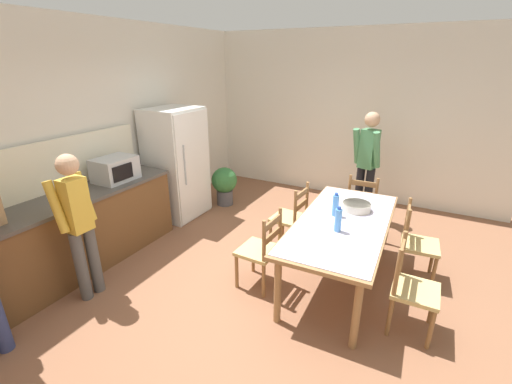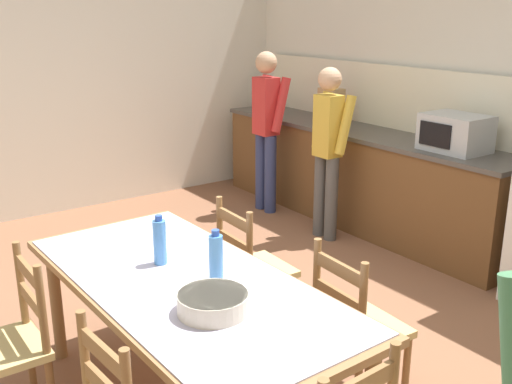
# 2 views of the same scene
# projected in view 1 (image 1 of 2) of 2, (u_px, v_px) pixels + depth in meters

# --- Properties ---
(ground_plane) EXTENTS (8.32, 8.32, 0.00)m
(ground_plane) POSITION_uv_depth(u_px,v_px,m) (273.00, 287.00, 3.85)
(ground_plane) COLOR brown
(wall_back) EXTENTS (6.52, 0.12, 2.90)m
(wall_back) POSITION_uv_depth(u_px,v_px,m) (91.00, 136.00, 4.48)
(wall_back) COLOR silver
(wall_back) RESTS_ON ground
(wall_right) EXTENTS (0.12, 5.20, 2.90)m
(wall_right) POSITION_uv_depth(u_px,v_px,m) (353.00, 117.00, 6.01)
(wall_right) COLOR silver
(wall_right) RESTS_ON ground
(kitchen_counter) EXTENTS (3.52, 0.66, 0.94)m
(kitchen_counter) POSITION_uv_depth(u_px,v_px,m) (38.00, 251.00, 3.66)
(kitchen_counter) COLOR brown
(kitchen_counter) RESTS_ON ground
(counter_splashback) EXTENTS (3.48, 0.03, 0.60)m
(counter_splashback) POSITION_uv_depth(u_px,v_px,m) (3.00, 179.00, 3.52)
(counter_splashback) COLOR #EFE8CB
(counter_splashback) RESTS_ON kitchen_counter
(refrigerator) EXTENTS (0.81, 0.73, 1.72)m
(refrigerator) POSITION_uv_depth(u_px,v_px,m) (177.00, 164.00, 5.37)
(refrigerator) COLOR white
(refrigerator) RESTS_ON ground
(microwave) EXTENTS (0.50, 0.39, 0.30)m
(microwave) POSITION_uv_depth(u_px,v_px,m) (115.00, 169.00, 4.36)
(microwave) COLOR #B2B7BC
(microwave) RESTS_ON kitchen_counter
(dining_table) EXTENTS (2.07, 0.99, 0.76)m
(dining_table) POSITION_uv_depth(u_px,v_px,m) (342.00, 227.00, 3.72)
(dining_table) COLOR olive
(dining_table) RESTS_ON ground
(bottle_near_centre) EXTENTS (0.07, 0.07, 0.27)m
(bottle_near_centre) POSITION_uv_depth(u_px,v_px,m) (338.00, 220.00, 3.44)
(bottle_near_centre) COLOR #4C8ED6
(bottle_near_centre) RESTS_ON dining_table
(bottle_off_centre) EXTENTS (0.07, 0.07, 0.27)m
(bottle_off_centre) POSITION_uv_depth(u_px,v_px,m) (336.00, 205.00, 3.78)
(bottle_off_centre) COLOR #4C8ED6
(bottle_off_centre) RESTS_ON dining_table
(serving_bowl) EXTENTS (0.32, 0.32, 0.09)m
(serving_bowl) POSITION_uv_depth(u_px,v_px,m) (357.00, 206.00, 3.95)
(serving_bowl) COLOR beige
(serving_bowl) RESTS_ON dining_table
(chair_head_end) EXTENTS (0.42, 0.44, 0.91)m
(chair_head_end) POSITION_uv_depth(u_px,v_px,m) (362.00, 205.00, 4.91)
(chair_head_end) COLOR olive
(chair_head_end) RESTS_ON ground
(chair_side_near_left) EXTENTS (0.42, 0.40, 0.91)m
(chair_side_near_left) POSITION_uv_depth(u_px,v_px,m) (411.00, 289.00, 3.11)
(chair_side_near_left) COLOR olive
(chair_side_near_left) RESTS_ON ground
(chair_side_far_left) EXTENTS (0.44, 0.42, 0.91)m
(chair_side_far_left) POSITION_uv_depth(u_px,v_px,m) (261.00, 250.00, 3.74)
(chair_side_far_left) COLOR olive
(chair_side_far_left) RESTS_ON ground
(chair_side_far_right) EXTENTS (0.44, 0.42, 0.91)m
(chair_side_far_right) POSITION_uv_depth(u_px,v_px,m) (291.00, 218.00, 4.51)
(chair_side_far_right) COLOR olive
(chair_side_far_right) RESTS_ON ground
(chair_side_near_right) EXTENTS (0.45, 0.43, 0.91)m
(chair_side_near_right) POSITION_uv_depth(u_px,v_px,m) (416.00, 243.00, 3.88)
(chair_side_near_right) COLOR olive
(chair_side_near_right) RESTS_ON ground
(person_at_counter) EXTENTS (0.39, 0.27, 1.57)m
(person_at_counter) POSITION_uv_depth(u_px,v_px,m) (78.00, 221.00, 3.42)
(person_at_counter) COLOR #4C4C4C
(person_at_counter) RESTS_ON ground
(person_by_table) EXTENTS (0.37, 0.47, 1.68)m
(person_by_table) POSITION_uv_depth(u_px,v_px,m) (367.00, 161.00, 5.22)
(person_by_table) COLOR black
(person_by_table) RESTS_ON ground
(potted_plant) EXTENTS (0.44, 0.44, 0.67)m
(potted_plant) POSITION_uv_depth(u_px,v_px,m) (224.00, 183.00, 5.92)
(potted_plant) COLOR #4C4C51
(potted_plant) RESTS_ON ground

